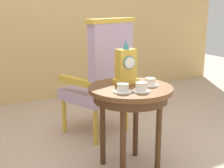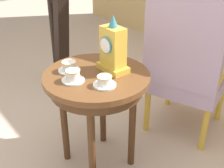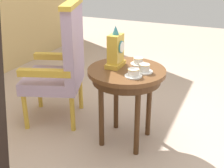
# 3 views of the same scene
# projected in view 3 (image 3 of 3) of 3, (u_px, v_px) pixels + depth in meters

# --- Properties ---
(ground_plane) EXTENTS (10.00, 10.00, 0.00)m
(ground_plane) POSITION_uv_depth(u_px,v_px,m) (131.00, 146.00, 2.54)
(ground_plane) COLOR #BCA38E
(side_table) EXTENTS (0.63, 0.63, 0.66)m
(side_table) POSITION_uv_depth(u_px,v_px,m) (126.00, 79.00, 2.40)
(side_table) COLOR brown
(side_table) RESTS_ON ground
(teacup_left) EXTENTS (0.13, 0.13, 0.06)m
(teacup_left) POSITION_uv_depth(u_px,v_px,m) (133.00, 73.00, 2.21)
(teacup_left) COLOR white
(teacup_left) RESTS_ON side_table
(teacup_right) EXTENTS (0.13, 0.13, 0.07)m
(teacup_right) POSITION_uv_depth(u_px,v_px,m) (145.00, 69.00, 2.29)
(teacup_right) COLOR white
(teacup_right) RESTS_ON side_table
(teacup_center) EXTENTS (0.13, 0.13, 0.06)m
(teacup_center) POSITION_uv_depth(u_px,v_px,m) (138.00, 61.00, 2.46)
(teacup_center) COLOR white
(teacup_center) RESTS_ON side_table
(mantel_clock) EXTENTS (0.19, 0.11, 0.34)m
(mantel_clock) POSITION_uv_depth(u_px,v_px,m) (116.00, 51.00, 2.37)
(mantel_clock) COLOR gold
(mantel_clock) RESTS_ON side_table
(armchair) EXTENTS (0.69, 0.68, 1.14)m
(armchair) POSITION_uv_depth(u_px,v_px,m) (62.00, 62.00, 2.75)
(armchair) COLOR #B299B7
(armchair) RESTS_ON ground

